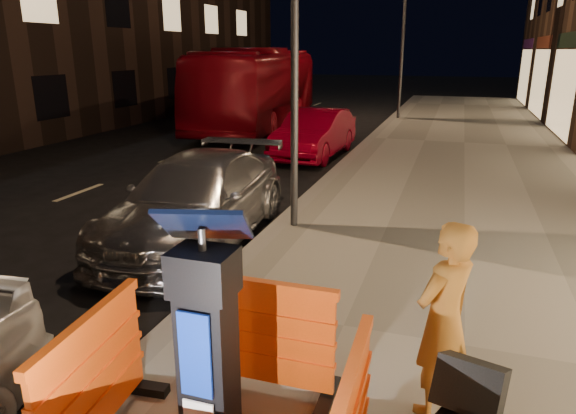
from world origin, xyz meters
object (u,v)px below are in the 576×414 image
(bus_doubledecker, at_px, (260,126))
(man, at_px, (443,321))
(parking_kiosk, at_px, (208,355))
(barrier_kerbside, at_px, (94,381))
(car_red, at_px, (314,157))
(car_silver, at_px, (199,239))
(barrier_back, at_px, (261,336))

(bus_doubledecker, height_order, man, man)
(bus_doubledecker, bearing_deg, parking_kiosk, -76.44)
(bus_doubledecker, bearing_deg, barrier_kerbside, -79.31)
(parking_kiosk, xyz_separation_m, car_red, (-2.47, 11.64, -1.08))
(car_red, relative_size, man, 2.52)
(car_silver, bearing_deg, bus_doubledecker, 103.53)
(parking_kiosk, distance_m, man, 1.86)
(car_silver, xyz_separation_m, bus_doubledecker, (-3.78, 12.55, 0.00))
(car_red, distance_m, bus_doubledecker, 6.57)
(barrier_back, xyz_separation_m, barrier_kerbside, (-0.95, -0.95, 0.00))
(parking_kiosk, relative_size, barrier_kerbside, 1.40)
(parking_kiosk, relative_size, car_silver, 0.40)
(man, bearing_deg, car_silver, -94.40)
(barrier_kerbside, bearing_deg, barrier_back, -50.39)
(barrier_back, height_order, car_silver, barrier_back)
(car_red, xyz_separation_m, man, (3.92, -10.49, 0.97))
(parking_kiosk, xyz_separation_m, barrier_kerbside, (-0.95, 0.00, -0.41))
(barrier_kerbside, bearing_deg, car_red, 2.03)
(barrier_kerbside, height_order, car_red, barrier_kerbside)
(barrier_kerbside, relative_size, bus_doubledecker, 0.12)
(car_silver, height_order, man, man)
(parking_kiosk, height_order, barrier_kerbside, parking_kiosk)
(car_red, relative_size, bus_doubledecker, 0.37)
(barrier_back, relative_size, bus_doubledecker, 0.12)
(parking_kiosk, bearing_deg, man, 35.15)
(parking_kiosk, height_order, barrier_back, parking_kiosk)
(barrier_kerbside, distance_m, bus_doubledecker, 17.83)
(man, bearing_deg, bus_doubledecker, -118.34)
(car_red, bearing_deg, parking_kiosk, -75.42)
(barrier_back, height_order, car_red, barrier_back)
(car_silver, relative_size, car_red, 1.13)
(parking_kiosk, xyz_separation_m, barrier_back, (0.00, 0.95, -0.41))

